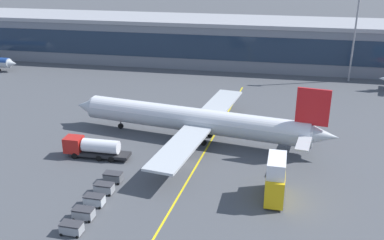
{
  "coord_description": "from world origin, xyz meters",
  "views": [
    {
      "loc": [
        13.1,
        -61.41,
        32.32
      ],
      "look_at": [
        -0.05,
        7.29,
        4.5
      ],
      "focal_mm": 41.43,
      "sensor_mm": 36.0,
      "label": 1
    }
  ],
  "objects_px": {
    "fuel_tanker": "(93,147)",
    "baggage_cart_4": "(113,177)",
    "main_airliner": "(195,120)",
    "baggage_cart_2": "(94,200)",
    "baggage_cart_3": "(104,188)",
    "catering_lift": "(276,179)",
    "baggage_cart_0": "(72,228)",
    "baggage_cart_1": "(84,213)"
  },
  "relations": [
    {
      "from": "baggage_cart_0",
      "to": "baggage_cart_4",
      "type": "xyz_separation_m",
      "value": [
        0.5,
        12.79,
        0.0
      ]
    },
    {
      "from": "catering_lift",
      "to": "fuel_tanker",
      "type": "bearing_deg",
      "value": 165.96
    },
    {
      "from": "fuel_tanker",
      "to": "catering_lift",
      "type": "height_order",
      "value": "catering_lift"
    },
    {
      "from": "baggage_cart_0",
      "to": "baggage_cart_2",
      "type": "height_order",
      "value": "same"
    },
    {
      "from": "catering_lift",
      "to": "baggage_cart_4",
      "type": "relative_size",
      "value": 2.54
    },
    {
      "from": "main_airliner",
      "to": "baggage_cart_3",
      "type": "xyz_separation_m",
      "value": [
        -9.19,
        -20.22,
        -2.97
      ]
    },
    {
      "from": "baggage_cart_1",
      "to": "baggage_cart_3",
      "type": "relative_size",
      "value": 1.0
    },
    {
      "from": "fuel_tanker",
      "to": "baggage_cart_3",
      "type": "height_order",
      "value": "fuel_tanker"
    },
    {
      "from": "baggage_cart_4",
      "to": "baggage_cart_3",
      "type": "bearing_deg",
      "value": -92.23
    },
    {
      "from": "fuel_tanker",
      "to": "baggage_cart_4",
      "type": "distance_m",
      "value": 9.36
    },
    {
      "from": "baggage_cart_2",
      "to": "baggage_cart_4",
      "type": "relative_size",
      "value": 1.0
    },
    {
      "from": "main_airliner",
      "to": "catering_lift",
      "type": "height_order",
      "value": "main_airliner"
    },
    {
      "from": "fuel_tanker",
      "to": "baggage_cart_0",
      "type": "xyz_separation_m",
      "value": [
        5.55,
        -19.88,
        -0.96
      ]
    },
    {
      "from": "baggage_cart_0",
      "to": "baggage_cart_4",
      "type": "distance_m",
      "value": 12.8
    },
    {
      "from": "main_airliner",
      "to": "baggage_cart_1",
      "type": "relative_size",
      "value": 17.72
    },
    {
      "from": "main_airliner",
      "to": "catering_lift",
      "type": "bearing_deg",
      "value": -50.67
    },
    {
      "from": "baggage_cart_0",
      "to": "catering_lift",
      "type": "bearing_deg",
      "value": 27.93
    },
    {
      "from": "catering_lift",
      "to": "baggage_cart_1",
      "type": "relative_size",
      "value": 2.54
    },
    {
      "from": "main_airliner",
      "to": "catering_lift",
      "type": "relative_size",
      "value": 6.98
    },
    {
      "from": "baggage_cart_0",
      "to": "baggage_cart_2",
      "type": "relative_size",
      "value": 1.0
    },
    {
      "from": "main_airliner",
      "to": "baggage_cart_1",
      "type": "height_order",
      "value": "main_airliner"
    },
    {
      "from": "catering_lift",
      "to": "baggage_cart_2",
      "type": "bearing_deg",
      "value": -165.26
    },
    {
      "from": "baggage_cart_0",
      "to": "main_airliner",
      "type": "bearing_deg",
      "value": 72.22
    },
    {
      "from": "catering_lift",
      "to": "baggage_cart_3",
      "type": "relative_size",
      "value": 2.54
    },
    {
      "from": "baggage_cart_4",
      "to": "catering_lift",
      "type": "bearing_deg",
      "value": -0.56
    },
    {
      "from": "baggage_cart_2",
      "to": "baggage_cart_3",
      "type": "bearing_deg",
      "value": 87.77
    },
    {
      "from": "baggage_cart_2",
      "to": "baggage_cart_3",
      "type": "height_order",
      "value": "same"
    },
    {
      "from": "main_airliner",
      "to": "baggage_cart_3",
      "type": "bearing_deg",
      "value": -114.43
    },
    {
      "from": "fuel_tanker",
      "to": "baggage_cart_4",
      "type": "height_order",
      "value": "fuel_tanker"
    },
    {
      "from": "fuel_tanker",
      "to": "baggage_cart_2",
      "type": "bearing_deg",
      "value": -66.73
    },
    {
      "from": "baggage_cart_0",
      "to": "baggage_cart_3",
      "type": "bearing_deg",
      "value": 87.77
    },
    {
      "from": "catering_lift",
      "to": "main_airliner",
      "type": "bearing_deg",
      "value": 129.33
    },
    {
      "from": "baggage_cart_2",
      "to": "baggage_cart_3",
      "type": "distance_m",
      "value": 3.2
    },
    {
      "from": "fuel_tanker",
      "to": "baggage_cart_4",
      "type": "relative_size",
      "value": 4.0
    },
    {
      "from": "catering_lift",
      "to": "baggage_cart_3",
      "type": "bearing_deg",
      "value": -172.74
    },
    {
      "from": "fuel_tanker",
      "to": "baggage_cart_3",
      "type": "bearing_deg",
      "value": -60.06
    },
    {
      "from": "fuel_tanker",
      "to": "baggage_cart_1",
      "type": "relative_size",
      "value": 4.0
    },
    {
      "from": "fuel_tanker",
      "to": "catering_lift",
      "type": "xyz_separation_m",
      "value": [
        29.25,
        -7.31,
        1.32
      ]
    },
    {
      "from": "baggage_cart_1",
      "to": "baggage_cart_4",
      "type": "relative_size",
      "value": 1.0
    },
    {
      "from": "main_airliner",
      "to": "baggage_cart_2",
      "type": "relative_size",
      "value": 17.72
    },
    {
      "from": "fuel_tanker",
      "to": "baggage_cart_2",
      "type": "relative_size",
      "value": 4.0
    },
    {
      "from": "main_airliner",
      "to": "baggage_cart_2",
      "type": "bearing_deg",
      "value": -111.68
    }
  ]
}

